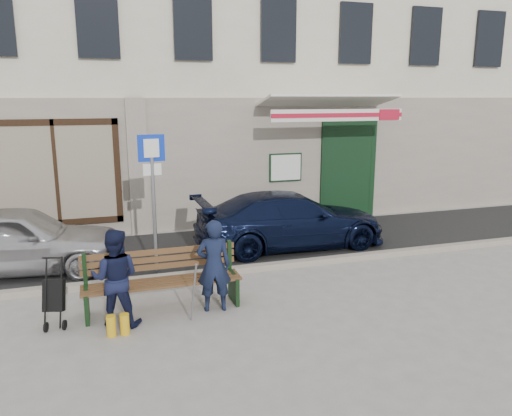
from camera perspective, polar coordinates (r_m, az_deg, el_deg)
name	(u,v)px	position (r m, az deg, el deg)	size (l,w,h in m)	color
ground	(259,304)	(8.07, 0.34, -10.96)	(80.00, 80.00, 0.00)	#9E9991
asphalt_lane	(215,249)	(10.87, -4.74, -4.67)	(60.00, 3.20, 0.01)	#282828
curb	(234,270)	(9.38, -2.52, -7.13)	(60.00, 0.18, 0.12)	#9E9384
building	(171,36)	(15.75, -9.71, 18.81)	(20.00, 8.27, 10.00)	beige
car_silver	(16,240)	(10.25, -25.74, -3.28)	(1.51, 3.76, 1.28)	silver
car_navy	(290,220)	(10.88, 3.96, -1.36)	(1.70, 4.18, 1.21)	black
parking_sign	(153,183)	(9.15, -11.71, 2.85)	(0.48, 0.08, 2.58)	gray
bench	(160,282)	(7.85, -10.96, -8.29)	(2.40, 1.17, 0.98)	brown
man	(214,266)	(7.65, -4.85, -6.58)	(0.52, 0.34, 1.44)	#121A33
woman	(115,278)	(7.41, -15.80, -7.69)	(0.69, 0.54, 1.43)	#121733
stroller	(54,297)	(7.78, -22.09, -9.37)	(0.34, 0.44, 0.99)	black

